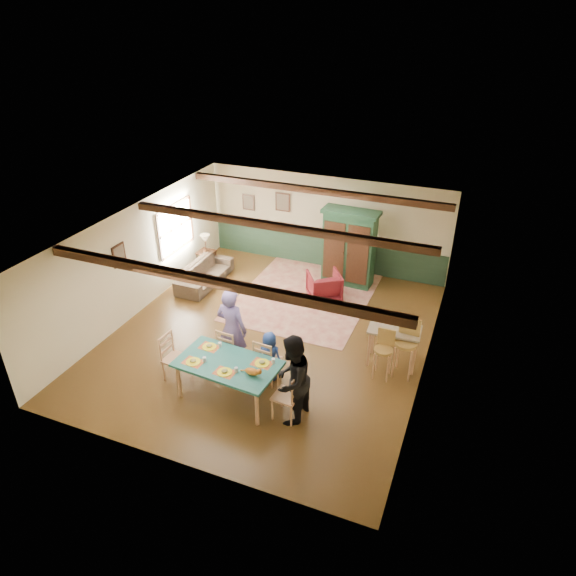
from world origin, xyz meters
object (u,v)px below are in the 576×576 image
at_px(table_lamp, 205,243).
at_px(armoire, 349,248).
at_px(dining_table, 229,380).
at_px(cat, 252,371).
at_px(end_table, 207,260).
at_px(counter_table, 393,346).
at_px(sofa, 205,273).
at_px(dining_chair_end_left, 176,358).
at_px(person_man, 232,329).
at_px(dining_chair_far_right, 268,359).
at_px(dining_chair_far_left, 231,348).
at_px(armchair, 324,286).
at_px(bar_stool_left, 383,355).
at_px(bar_stool_right, 405,350).
at_px(person_child, 270,356).
at_px(dining_chair_end_right, 286,395).
at_px(person_woman, 292,380).

bearing_deg(table_lamp, armoire, 10.22).
relative_size(dining_table, cat, 5.00).
relative_size(end_table, counter_table, 0.53).
bearing_deg(armoire, sofa, -154.90).
xyz_separation_m(armoire, end_table, (-4.01, -0.72, -0.78)).
relative_size(cat, end_table, 0.69).
relative_size(dining_chair_end_left, sofa, 0.51).
xyz_separation_m(person_man, counter_table, (3.10, 1.34, -0.49)).
bearing_deg(dining_chair_far_right, dining_chair_far_left, 0.00).
height_order(person_man, table_lamp, person_man).
distance_m(dining_chair_far_right, table_lamp, 5.39).
distance_m(armchair, sofa, 3.34).
relative_size(end_table, bar_stool_left, 0.53).
distance_m(dining_chair_far_right, armoire, 4.71).
bearing_deg(sofa, counter_table, -107.21).
bearing_deg(bar_stool_right, dining_table, -143.45).
bearing_deg(person_child, person_man, 0.00).
relative_size(dining_chair_end_right, person_child, 0.95).
distance_m(dining_chair_far_left, cat, 1.42).
distance_m(dining_chair_far_left, dining_chair_far_right, 0.87).
bearing_deg(cat, dining_chair_far_right, 100.37).
height_order(dining_chair_far_left, counter_table, dining_chair_far_left).
xyz_separation_m(armoire, table_lamp, (-4.01, -0.72, -0.23)).
relative_size(sofa, end_table, 3.56).
bearing_deg(dining_chair_end_right, person_child, -136.85).
height_order(dining_chair_far_left, person_woman, person_woman).
relative_size(dining_chair_end_left, end_table, 1.82).
bearing_deg(armchair, person_man, 42.04).
distance_m(dining_chair_end_right, person_woman, 0.40).
height_order(cat, bar_stool_left, bar_stool_left).
relative_size(dining_chair_far_left, sofa, 0.51).
distance_m(dining_chair_far_right, end_table, 5.39).
bearing_deg(counter_table, person_woman, -120.47).
bearing_deg(dining_table, sofa, 125.59).
height_order(counter_table, bar_stool_left, bar_stool_left).
height_order(dining_table, dining_chair_end_right, dining_chair_end_right).
height_order(dining_chair_far_left, bar_stool_right, bar_stool_right).
height_order(dining_table, bar_stool_left, bar_stool_left).
distance_m(dining_chair_far_right, armchair, 3.60).
xyz_separation_m(person_child, armchair, (0.00, 3.51, -0.17)).
bearing_deg(person_man, table_lamp, -48.92).
xyz_separation_m(dining_chair_end_left, table_lamp, (-1.93, 4.59, 0.31)).
distance_m(dining_chair_far_right, bar_stool_left, 2.35).
xyz_separation_m(dining_table, dining_chair_far_right, (0.49, 0.75, 0.11)).
relative_size(dining_chair_end_right, counter_table, 0.96).
distance_m(table_lamp, counter_table, 6.41).
relative_size(dining_chair_far_right, end_table, 1.82).
bearing_deg(dining_chair_end_right, person_man, -117.30).
xyz_separation_m(dining_chair_end_right, cat, (-0.66, -0.06, 0.40)).
height_order(end_table, counter_table, counter_table).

